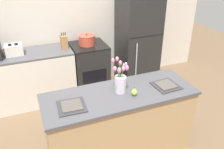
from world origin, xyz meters
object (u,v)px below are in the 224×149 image
at_px(refrigerator, 138,41).
at_px(plate_setting_right, 166,85).
at_px(plate_setting_left, 72,106).
at_px(flower_vase, 120,81).
at_px(pear_figurine, 134,92).
at_px(cooking_pot, 87,40).
at_px(knife_block, 64,42).
at_px(toaster, 14,50).
at_px(stove_range, 90,68).

distance_m(refrigerator, plate_setting_right, 1.73).
bearing_deg(plate_setting_right, plate_setting_left, 180.00).
relative_size(flower_vase, plate_setting_left, 1.38).
xyz_separation_m(pear_figurine, cooking_pot, (-0.05, 1.72, 0.06)).
height_order(plate_setting_right, knife_block, knife_block).
height_order(refrigerator, flower_vase, refrigerator).
xyz_separation_m(flower_vase, toaster, (-1.11, 1.57, -0.04)).
height_order(pear_figurine, plate_setting_right, pear_figurine).
height_order(refrigerator, pear_figurine, refrigerator).
bearing_deg(knife_block, toaster, 179.51).
distance_m(plate_setting_right, toaster, 2.36).
height_order(cooking_pot, knife_block, knife_block).
relative_size(toaster, cooking_pot, 0.99).
relative_size(stove_range, pear_figurine, 8.06).
height_order(plate_setting_left, plate_setting_right, same).
height_order(toaster, cooking_pot, cooking_pot).
bearing_deg(toaster, plate_setting_right, -44.74).
bearing_deg(plate_setting_right, cooking_pot, 106.74).
bearing_deg(plate_setting_right, pear_figurine, -174.50).
bearing_deg(stove_range, knife_block, -179.08).
bearing_deg(pear_figurine, plate_setting_right, 5.50).
bearing_deg(flower_vase, cooking_pot, 87.74).
relative_size(flower_vase, knife_block, 1.58).
distance_m(stove_range, knife_block, 0.70).
xyz_separation_m(stove_range, pear_figurine, (0.03, -1.70, 0.48)).
height_order(flower_vase, pear_figurine, flower_vase).
height_order(refrigerator, toaster, refrigerator).
xyz_separation_m(cooking_pot, knife_block, (-0.39, -0.02, 0.03)).
bearing_deg(stove_range, toaster, 180.00).
distance_m(plate_setting_left, toaster, 1.74).
xyz_separation_m(stove_range, flower_vase, (-0.08, -1.57, 0.58)).
relative_size(pear_figurine, knife_block, 0.41).
bearing_deg(cooking_pot, refrigerator, -0.82).
relative_size(stove_range, plate_setting_right, 2.91).
xyz_separation_m(refrigerator, flower_vase, (-1.03, -1.57, 0.19)).
relative_size(refrigerator, flower_vase, 3.91).
height_order(refrigerator, plate_setting_right, refrigerator).
xyz_separation_m(stove_range, toaster, (-1.19, 0.00, 0.54)).
distance_m(toaster, cooking_pot, 1.17).
bearing_deg(stove_range, cooking_pot, 145.82).
bearing_deg(stove_range, plate_setting_left, -112.34).
relative_size(plate_setting_right, cooking_pot, 1.09).
xyz_separation_m(toaster, knife_block, (0.78, -0.01, 0.03)).
xyz_separation_m(refrigerator, toaster, (-2.14, -0.00, 0.15)).
height_order(pear_figurine, knife_block, knife_block).
relative_size(cooking_pot, knife_block, 1.05).
height_order(flower_vase, plate_setting_right, flower_vase).
distance_m(refrigerator, cooking_pot, 0.98).
bearing_deg(cooking_pot, flower_vase, -92.26).
height_order(stove_range, plate_setting_right, plate_setting_right).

